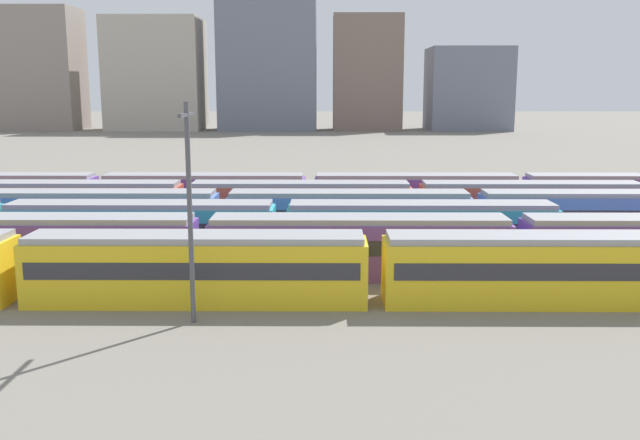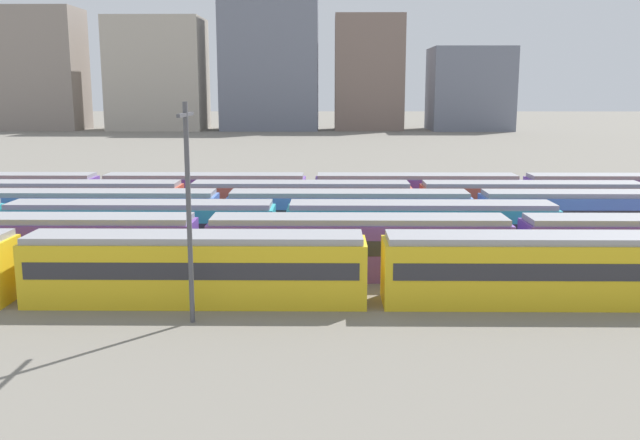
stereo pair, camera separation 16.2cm
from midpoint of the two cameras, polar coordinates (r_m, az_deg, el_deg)
name	(u,v)px [view 2 (the right image)]	position (r m, az deg, el deg)	size (l,w,h in m)	color
train_track_1	(516,247)	(43.54, 15.81, -2.12)	(112.50, 3.06, 3.75)	#6B429E
train_track_2	(142,229)	(48.73, -14.27, -0.70)	(55.80, 3.06, 3.75)	teal
train_track_3	(349,215)	(52.23, 2.46, 0.38)	(93.60, 3.06, 3.75)	#4C70BC
train_track_4	(301,204)	(57.37, -1.49, 1.32)	(93.60, 3.06, 3.75)	#BC4C38
train_track_5	(416,195)	(62.98, 7.92, 2.06)	(93.60, 3.06, 3.75)	#6B429E
catenary_pole_0	(189,203)	(33.66, -10.56, 1.34)	(0.24, 3.20, 10.67)	#4C4C51
distant_building_0	(44,69)	(208.38, -21.61, 11.38)	(20.18, 15.32, 32.64)	gray
distant_building_1	(158,74)	(198.91, -13.08, 11.52)	(25.18, 18.29, 29.97)	#B2A899
distant_building_2	(270,60)	(194.21, -4.09, 12.94)	(26.08, 17.28, 37.76)	slate
distant_building_3	(369,73)	(193.80, 4.04, 11.89)	(18.44, 12.99, 30.60)	#7A665B
distant_building_4	(469,89)	(197.27, 12.14, 10.42)	(21.50, 18.55, 22.06)	slate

